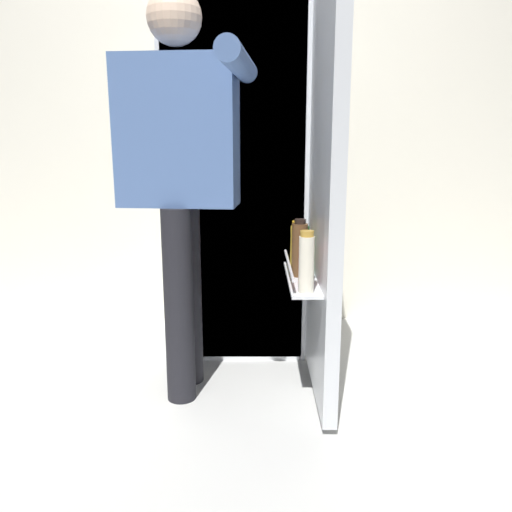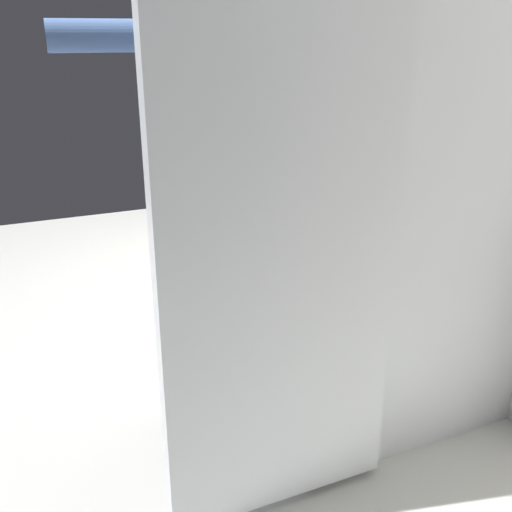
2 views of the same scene
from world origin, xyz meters
TOP-DOWN VIEW (x-y plane):
  - ground_plane at (0.00, 0.00)m, footprint 5.76×5.76m
  - kitchen_wall at (0.00, 0.91)m, footprint 4.40×0.10m
  - refrigerator at (0.03, 0.50)m, footprint 0.74×1.28m
  - person at (-0.20, -0.04)m, footprint 0.55×0.80m

SIDE VIEW (x-z plane):
  - ground_plane at x=0.00m, z-range 0.00..0.00m
  - refrigerator at x=0.03m, z-range 0.00..1.69m
  - person at x=-0.20m, z-range 0.17..1.79m
  - kitchen_wall at x=0.00m, z-range 0.00..2.59m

